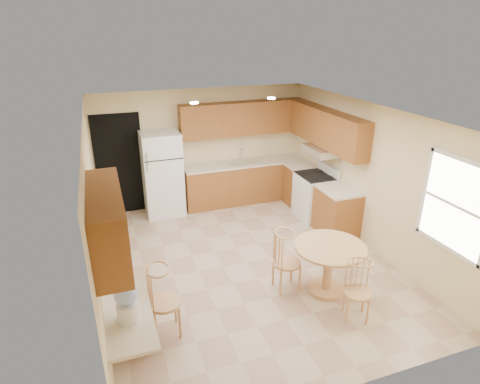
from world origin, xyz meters
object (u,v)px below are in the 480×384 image
object	(u,v)px
stove	(315,196)
dining_table	(329,262)
chair_table_b	(362,289)
refrigerator	(162,174)
water_crock	(127,300)
chair_table_a	(290,258)
chair_desk	(165,298)

from	to	relation	value
stove	dining_table	distance (m)	2.55
chair_table_b	refrigerator	bearing A→B (deg)	-42.20
dining_table	refrigerator	bearing A→B (deg)	117.05
water_crock	chair_table_a	bearing A→B (deg)	18.95
dining_table	water_crock	xyz separation A→B (m)	(-2.85, -0.63, 0.51)
water_crock	refrigerator	bearing A→B (deg)	75.83
dining_table	chair_desk	size ratio (longest dim) A/B	1.07
dining_table	chair_table_b	xyz separation A→B (m)	(0.05, -0.73, 0.01)
dining_table	chair_table_b	world-z (taller)	chair_table_b
stove	water_crock	size ratio (longest dim) A/B	2.05
chair_table_b	stove	bearing A→B (deg)	-84.31
refrigerator	stove	size ratio (longest dim) A/B	1.59
refrigerator	water_crock	world-z (taller)	refrigerator
water_crock	chair_table_b	bearing A→B (deg)	-1.96
chair_table_a	water_crock	distance (m)	2.47
stove	chair_desk	bearing A→B (deg)	-144.58
stove	chair_table_a	distance (m)	2.70
chair_table_a	chair_desk	world-z (taller)	chair_desk
chair_table_b	water_crock	distance (m)	2.95
refrigerator	chair_table_a	world-z (taller)	refrigerator
dining_table	chair_table_b	bearing A→B (deg)	-86.08
stove	refrigerator	bearing A→B (deg)	157.01
dining_table	chair_table_a	size ratio (longest dim) A/B	1.08
refrigerator	dining_table	world-z (taller)	refrigerator
refrigerator	stove	world-z (taller)	refrigerator
refrigerator	chair_table_b	world-z (taller)	refrigerator
refrigerator	chair_desk	distance (m)	3.75
dining_table	chair_table_b	size ratio (longest dim) A/B	1.23
dining_table	chair_table_a	world-z (taller)	chair_table_a
chair_table_a	dining_table	bearing A→B (deg)	76.49
chair_desk	refrigerator	bearing A→B (deg)	171.31
refrigerator	stove	distance (m)	3.15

